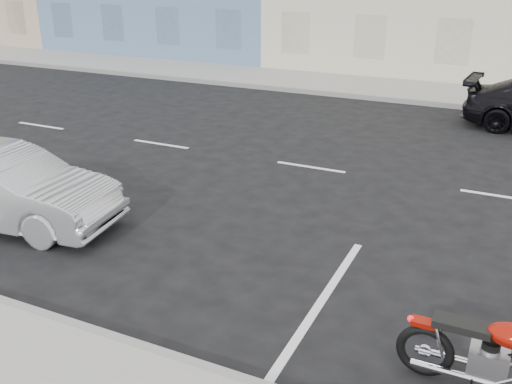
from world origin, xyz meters
TOP-DOWN VIEW (x-y plane):
  - ground at (0.00, 0.00)m, footprint 120.00×120.00m
  - sidewalk_far at (-5.00, 8.70)m, footprint 80.00×3.40m
  - curb_far at (-5.00, 7.00)m, footprint 80.00×0.12m
  - sedan_silver at (-5.78, -5.00)m, footprint 4.17×1.87m

SIDE VIEW (x-z plane):
  - ground at x=0.00m, z-range 0.00..0.00m
  - sidewalk_far at x=-5.00m, z-range 0.00..0.15m
  - curb_far at x=-5.00m, z-range 0.00..0.16m
  - sedan_silver at x=-5.78m, z-range 0.00..1.33m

